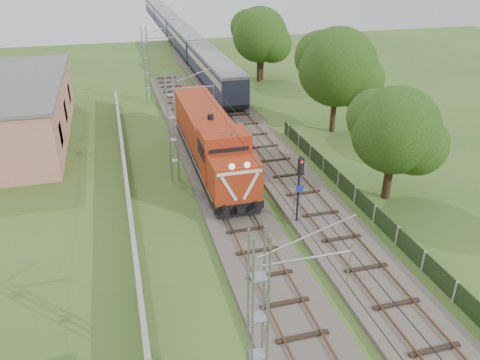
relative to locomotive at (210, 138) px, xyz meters
name	(u,v)px	position (x,y,z in m)	size (l,w,h in m)	color
ground	(266,272)	(0.00, -13.89, -2.31)	(140.00, 140.00, 0.00)	#395B22
track_main	(233,206)	(0.00, -6.89, -2.12)	(4.20, 70.00, 0.45)	#6B6054
track_side	(250,131)	(5.00, 6.11, -2.12)	(4.20, 80.00, 0.45)	#6B6054
catenary	(173,128)	(-2.95, -1.89, 1.74)	(3.31, 70.00, 8.00)	gray
boundary_wall	(126,177)	(-6.50, -1.89, -1.56)	(0.25, 40.00, 1.50)	#9E9E99
station_building	(16,110)	(-15.00, 10.11, 0.32)	(8.40, 20.40, 5.22)	tan
fence	(375,214)	(8.00, -10.89, -1.71)	(0.12, 32.00, 1.20)	black
locomotive	(210,138)	(0.00, 0.00, 0.00)	(3.11, 17.76, 4.51)	black
coach_rake	(175,28)	(5.00, 53.82, 0.10)	(2.87, 85.55, 3.31)	black
signal_post	(300,180)	(3.26, -9.99, 0.83)	(0.50, 0.39, 4.57)	black
tree_a	(396,131)	(10.47, -8.20, 2.48)	(5.92, 5.64, 7.68)	#3D2719
tree_b	(338,68)	(12.49, 4.49, 3.54)	(7.22, 6.88, 9.37)	#3D2719
tree_c	(260,35)	(11.37, 23.57, 3.35)	(6.99, 6.66, 9.07)	#3D2719
tree_d	(263,37)	(11.93, 24.24, 3.02)	(6.59, 6.28, 8.54)	#3D2719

